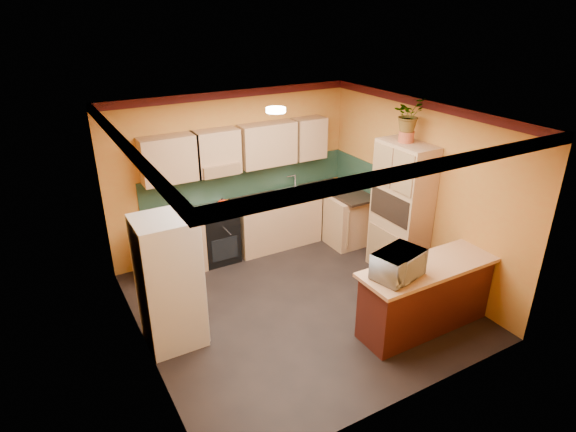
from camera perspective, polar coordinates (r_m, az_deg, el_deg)
The scene contains 15 objects.
room_shell at distance 6.28m, azimuth 0.16°, elevation 6.84°, with size 4.24×4.24×2.72m.
base_cabinets_back at distance 8.20m, azimuth -4.30°, elevation -1.31°, with size 3.65×0.60×0.88m, color tan.
countertop_back at distance 8.01m, azimuth -4.40°, elevation 1.66°, with size 3.65×0.62×0.04m, color black.
stove at distance 7.97m, azimuth -8.36°, elevation -2.16°, with size 0.58×0.58×0.91m, color black.
kettle at distance 7.74m, azimuth -7.77°, elevation 1.47°, with size 0.17×0.17×0.18m, color red, non-canonical shape.
sink at distance 8.33m, azimuth 0.41°, elevation 2.89°, with size 0.48×0.40×0.03m, color silver.
base_cabinets_right at distance 8.52m, azimuth 7.46°, elevation -0.45°, with size 0.60×0.80×0.88m, color tan.
countertop_right at distance 8.34m, azimuth 7.63°, elevation 2.43°, with size 0.62×0.80×0.04m, color black.
fridge at distance 6.03m, azimuth -13.91°, elevation -7.64°, with size 0.68×0.66×1.70m, color silver.
pantry at distance 7.50m, azimuth 13.25°, elevation 0.68°, with size 0.48×0.90×2.10m, color tan.
fern_pot at distance 7.17m, azimuth 13.84°, elevation 9.13°, with size 0.22×0.22×0.16m, color #AA4929.
fern at distance 7.10m, azimuth 14.10°, elevation 11.60°, with size 0.43×0.37×0.47m, color tan.
breakfast_bar at distance 6.55m, azimuth 15.95°, elevation -9.36°, with size 1.80×0.55×0.88m, color #4B1911.
bar_top at distance 6.32m, azimuth 16.43°, elevation -5.83°, with size 1.90×0.65×0.05m, color tan.
microwave at distance 5.88m, azimuth 12.93°, elevation -5.60°, with size 0.61×0.41×0.34m, color silver.
Camera 1 is at (-2.95, -4.92, 3.96)m, focal length 30.00 mm.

